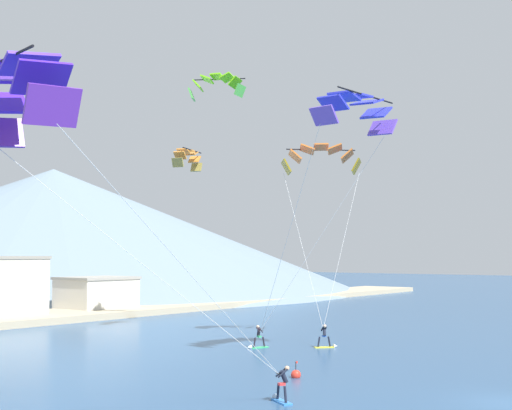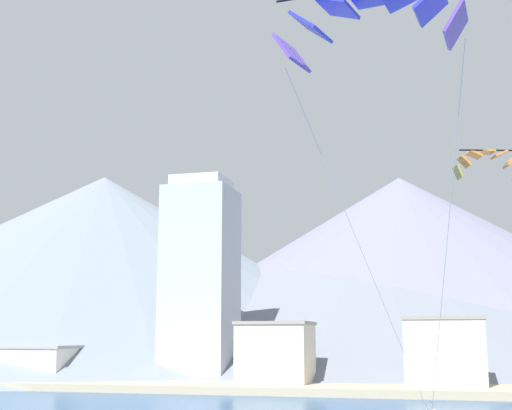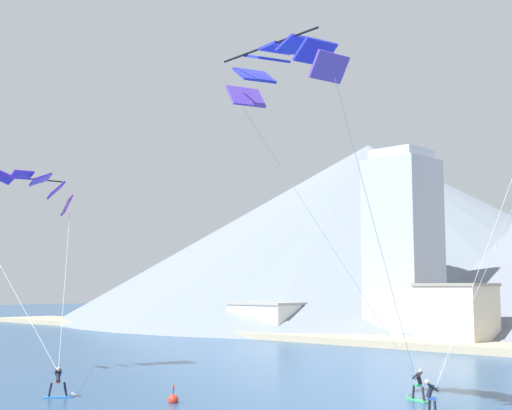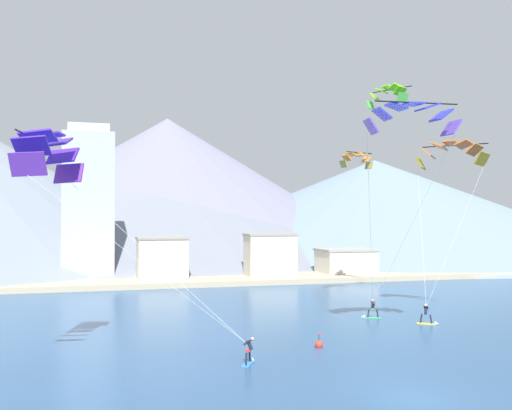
{
  "view_description": "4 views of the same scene",
  "coord_description": "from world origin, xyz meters",
  "px_view_note": "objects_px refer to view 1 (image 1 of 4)",
  "views": [
    {
      "loc": [
        -33.5,
        -11.03,
        6.82
      ],
      "look_at": [
        -1.24,
        13.64,
        9.64
      ],
      "focal_mm": 50.0,
      "sensor_mm": 36.0,
      "label": 1
    },
    {
      "loc": [
        9.46,
        -12.86,
        4.74
      ],
      "look_at": [
        1.52,
        16.35,
        10.43
      ],
      "focal_mm": 50.0,
      "sensor_mm": 36.0,
      "label": 2
    },
    {
      "loc": [
        28.7,
        -12.63,
        5.92
      ],
      "look_at": [
        0.42,
        16.85,
        10.64
      ],
      "focal_mm": 50.0,
      "sensor_mm": 36.0,
      "label": 3
    },
    {
      "loc": [
        -15.06,
        -25.06,
        8.81
      ],
      "look_at": [
        -2.99,
        18.17,
        9.86
      ],
      "focal_mm": 40.0,
      "sensor_mm": 36.0,
      "label": 4
    }
  ],
  "objects_px": {
    "parafoil_kite_near_trail": "(355,109)",
    "parafoil_kite_distant_high_outer": "(188,157)",
    "kitesurfer_near_trail": "(257,341)",
    "parafoil_kite_mid_center": "(321,156)",
    "kitesurfer_near_lead": "(280,390)",
    "parafoil_kite_near_lead": "(21,91)",
    "race_marker_buoy": "(296,375)",
    "kitesurfer_mid_center": "(327,340)",
    "parafoil_kite_distant_low_drift": "(217,84)"
  },
  "relations": [
    {
      "from": "kitesurfer_mid_center",
      "to": "race_marker_buoy",
      "type": "xyz_separation_m",
      "value": [
        -11.93,
        -5.36,
        -0.39
      ]
    },
    {
      "from": "kitesurfer_near_trail",
      "to": "parafoil_kite_distant_low_drift",
      "type": "height_order",
      "value": "parafoil_kite_distant_low_drift"
    },
    {
      "from": "kitesurfer_near_lead",
      "to": "kitesurfer_mid_center",
      "type": "height_order",
      "value": "kitesurfer_mid_center"
    },
    {
      "from": "parafoil_kite_distant_high_outer",
      "to": "race_marker_buoy",
      "type": "xyz_separation_m",
      "value": [
        -12.39,
        -19.79,
        -15.2
      ]
    },
    {
      "from": "kitesurfer_mid_center",
      "to": "parafoil_kite_mid_center",
      "type": "xyz_separation_m",
      "value": [
        4.48,
        3.21,
        14.33
      ]
    },
    {
      "from": "kitesurfer_mid_center",
      "to": "parafoil_kite_distant_high_outer",
      "type": "xyz_separation_m",
      "value": [
        0.46,
        14.43,
        14.81
      ]
    },
    {
      "from": "kitesurfer_near_lead",
      "to": "parafoil_kite_distant_low_drift",
      "type": "height_order",
      "value": "parafoil_kite_distant_low_drift"
    },
    {
      "from": "parafoil_kite_near_lead",
      "to": "parafoil_kite_mid_center",
      "type": "distance_m",
      "value": 35.01
    },
    {
      "from": "kitesurfer_near_trail",
      "to": "parafoil_kite_mid_center",
      "type": "xyz_separation_m",
      "value": [
        7.78,
        -0.76,
        14.39
      ]
    },
    {
      "from": "kitesurfer_near_lead",
      "to": "parafoil_kite_near_trail",
      "type": "distance_m",
      "value": 20.85
    },
    {
      "from": "race_marker_buoy",
      "to": "parafoil_kite_distant_low_drift",
      "type": "bearing_deg",
      "value": 50.72
    },
    {
      "from": "kitesurfer_mid_center",
      "to": "kitesurfer_near_lead",
      "type": "bearing_deg",
      "value": -154.57
    },
    {
      "from": "kitesurfer_near_lead",
      "to": "parafoil_kite_distant_low_drift",
      "type": "distance_m",
      "value": 38.42
    },
    {
      "from": "kitesurfer_near_trail",
      "to": "parafoil_kite_near_lead",
      "type": "bearing_deg",
      "value": -161.28
    },
    {
      "from": "parafoil_kite_near_lead",
      "to": "parafoil_kite_near_trail",
      "type": "distance_m",
      "value": 25.26
    },
    {
      "from": "parafoil_kite_distant_high_outer",
      "to": "parafoil_kite_mid_center",
      "type": "bearing_deg",
      "value": -70.27
    },
    {
      "from": "parafoil_kite_near_lead",
      "to": "race_marker_buoy",
      "type": "distance_m",
      "value": 21.74
    },
    {
      "from": "parafoil_kite_near_lead",
      "to": "parafoil_kite_mid_center",
      "type": "xyz_separation_m",
      "value": [
        34.0,
        8.12,
        1.96
      ]
    },
    {
      "from": "kitesurfer_near_lead",
      "to": "parafoil_kite_distant_high_outer",
      "type": "xyz_separation_m",
      "value": [
        18.11,
        22.82,
        14.84
      ]
    },
    {
      "from": "kitesurfer_near_trail",
      "to": "parafoil_kite_distant_high_outer",
      "type": "distance_m",
      "value": 18.56
    },
    {
      "from": "kitesurfer_mid_center",
      "to": "parafoil_kite_near_trail",
      "type": "relative_size",
      "value": 0.11
    },
    {
      "from": "kitesurfer_near_lead",
      "to": "parafoil_kite_distant_low_drift",
      "type": "relative_size",
      "value": 0.32
    },
    {
      "from": "parafoil_kite_distant_low_drift",
      "to": "parafoil_kite_distant_high_outer",
      "type": "bearing_deg",
      "value": 178.06
    },
    {
      "from": "parafoil_kite_near_trail",
      "to": "parafoil_kite_distant_high_outer",
      "type": "distance_m",
      "value": 20.14
    },
    {
      "from": "kitesurfer_mid_center",
      "to": "parafoil_kite_distant_low_drift",
      "type": "xyz_separation_m",
      "value": [
        4.16,
        14.3,
        22.0
      ]
    },
    {
      "from": "parafoil_kite_near_trail",
      "to": "parafoil_kite_distant_high_outer",
      "type": "xyz_separation_m",
      "value": [
        4.95,
        19.5,
        -0.99
      ]
    },
    {
      "from": "parafoil_kite_near_lead",
      "to": "kitesurfer_near_lead",
      "type": "bearing_deg",
      "value": -16.33
    },
    {
      "from": "kitesurfer_near_lead",
      "to": "kitesurfer_near_trail",
      "type": "xyz_separation_m",
      "value": [
        14.35,
        12.36,
        -0.02
      ]
    },
    {
      "from": "parafoil_kite_distant_low_drift",
      "to": "race_marker_buoy",
      "type": "bearing_deg",
      "value": -129.28
    },
    {
      "from": "kitesurfer_near_trail",
      "to": "parafoil_kite_near_lead",
      "type": "distance_m",
      "value": 30.34
    },
    {
      "from": "kitesurfer_near_trail",
      "to": "parafoil_kite_distant_low_drift",
      "type": "relative_size",
      "value": 0.32
    },
    {
      "from": "kitesurfer_mid_center",
      "to": "parafoil_kite_mid_center",
      "type": "relative_size",
      "value": 0.12
    },
    {
      "from": "kitesurfer_near_lead",
      "to": "kitesurfer_near_trail",
      "type": "height_order",
      "value": "kitesurfer_near_lead"
    },
    {
      "from": "parafoil_kite_mid_center",
      "to": "kitesurfer_near_trail",
      "type": "bearing_deg",
      "value": 174.41
    },
    {
      "from": "kitesurfer_near_lead",
      "to": "parafoil_kite_distant_high_outer",
      "type": "height_order",
      "value": "parafoil_kite_distant_high_outer"
    },
    {
      "from": "parafoil_kite_mid_center",
      "to": "parafoil_kite_distant_low_drift",
      "type": "bearing_deg",
      "value": 91.68
    },
    {
      "from": "parafoil_kite_near_trail",
      "to": "parafoil_kite_distant_high_outer",
      "type": "height_order",
      "value": "parafoil_kite_near_trail"
    },
    {
      "from": "parafoil_kite_distant_high_outer",
      "to": "race_marker_buoy",
      "type": "relative_size",
      "value": 4.06
    },
    {
      "from": "kitesurfer_near_trail",
      "to": "parafoil_kite_near_trail",
      "type": "xyz_separation_m",
      "value": [
        -1.19,
        -9.04,
        15.85
      ]
    },
    {
      "from": "kitesurfer_near_lead",
      "to": "parafoil_kite_mid_center",
      "type": "height_order",
      "value": "parafoil_kite_mid_center"
    },
    {
      "from": "parafoil_kite_mid_center",
      "to": "parafoil_kite_near_trail",
      "type": "bearing_deg",
      "value": -137.31
    },
    {
      "from": "kitesurfer_near_lead",
      "to": "kitesurfer_mid_center",
      "type": "distance_m",
      "value": 19.55
    },
    {
      "from": "race_marker_buoy",
      "to": "parafoil_kite_near_lead",
      "type": "bearing_deg",
      "value": 178.54
    },
    {
      "from": "parafoil_kite_near_lead",
      "to": "parafoil_kite_near_trail",
      "type": "relative_size",
      "value": 0.84
    },
    {
      "from": "parafoil_kite_near_trail",
      "to": "parafoil_kite_distant_high_outer",
      "type": "relative_size",
      "value": 3.86
    },
    {
      "from": "parafoil_kite_near_lead",
      "to": "parafoil_kite_distant_high_outer",
      "type": "distance_m",
      "value": 35.76
    },
    {
      "from": "parafoil_kite_distant_high_outer",
      "to": "kitesurfer_near_trail",
      "type": "bearing_deg",
      "value": -109.77
    },
    {
      "from": "kitesurfer_mid_center",
      "to": "parafoil_kite_distant_low_drift",
      "type": "height_order",
      "value": "parafoil_kite_distant_low_drift"
    },
    {
      "from": "parafoil_kite_near_lead",
      "to": "parafoil_kite_mid_center",
      "type": "height_order",
      "value": "parafoil_kite_mid_center"
    },
    {
      "from": "kitesurfer_near_lead",
      "to": "parafoil_kite_distant_high_outer",
      "type": "distance_m",
      "value": 32.69
    }
  ]
}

